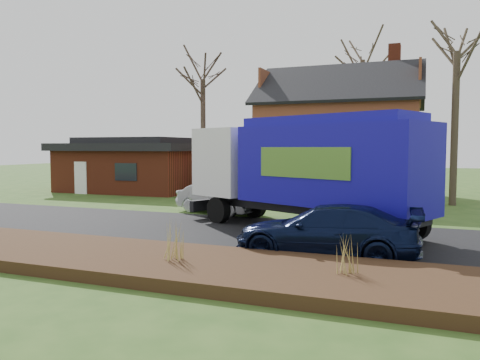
% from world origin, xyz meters
% --- Properties ---
extents(ground, '(120.00, 120.00, 0.00)m').
position_xyz_m(ground, '(0.00, 0.00, 0.00)').
color(ground, '#2A4B19').
rests_on(ground, ground).
extents(road, '(80.00, 7.00, 0.02)m').
position_xyz_m(road, '(0.00, 0.00, 0.01)').
color(road, black).
rests_on(road, ground).
extents(mulch_verge, '(80.00, 3.50, 0.30)m').
position_xyz_m(mulch_verge, '(0.00, -5.30, 0.15)').
color(mulch_verge, '#311E10').
rests_on(mulch_verge, ground).
extents(main_house, '(12.95, 8.95, 9.26)m').
position_xyz_m(main_house, '(1.49, 13.91, 4.03)').
color(main_house, beige).
rests_on(main_house, ground).
extents(ranch_house, '(9.80, 8.20, 3.70)m').
position_xyz_m(ranch_house, '(-12.00, 13.00, 1.81)').
color(ranch_house, maroon).
rests_on(ranch_house, ground).
extents(garbage_truck, '(9.78, 6.25, 4.10)m').
position_xyz_m(garbage_truck, '(2.76, 1.21, 2.36)').
color(garbage_truck, black).
rests_on(garbage_truck, ground).
extents(silver_sedan, '(4.43, 2.61, 1.38)m').
position_xyz_m(silver_sedan, '(-1.98, 4.25, 0.69)').
color(silver_sedan, '#B1B2B9').
rests_on(silver_sedan, ground).
extents(navy_wagon, '(5.09, 2.22, 1.46)m').
position_xyz_m(navy_wagon, '(4.25, -2.62, 0.73)').
color(navy_wagon, black).
rests_on(navy_wagon, ground).
extents(tree_front_west, '(3.24, 3.24, 9.64)m').
position_xyz_m(tree_front_west, '(-5.19, 9.31, 7.94)').
color(tree_front_west, '#3E2E25').
rests_on(tree_front_west, ground).
extents(tree_front_east, '(4.09, 4.09, 11.35)m').
position_xyz_m(tree_front_east, '(8.25, 11.37, 9.23)').
color(tree_front_east, '#423628').
rests_on(tree_front_east, ground).
extents(tree_back, '(4.07, 4.07, 12.90)m').
position_xyz_m(tree_back, '(2.44, 20.78, 10.76)').
color(tree_back, '#453629').
rests_on(tree_back, ground).
extents(grass_clump_mid, '(0.35, 0.29, 0.98)m').
position_xyz_m(grass_clump_mid, '(1.12, -5.54, 0.79)').
color(grass_clump_mid, tan).
rests_on(grass_clump_mid, mulch_verge).
extents(grass_clump_east, '(0.35, 0.29, 0.88)m').
position_xyz_m(grass_clump_east, '(5.19, -5.19, 0.74)').
color(grass_clump_east, '#9C8644').
rests_on(grass_clump_east, mulch_verge).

